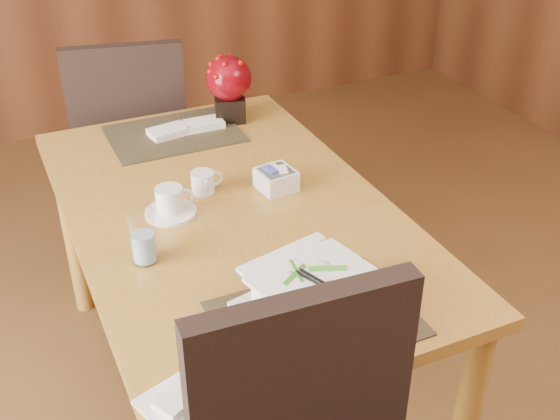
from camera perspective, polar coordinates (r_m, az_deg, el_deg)
name	(u,v)px	position (r m, az deg, el deg)	size (l,w,h in m)	color
dining_table	(231,235)	(2.12, -3.99, -2.07)	(0.90, 1.50, 0.75)	#A8792E
placemat_near	(315,318)	(1.65, 2.87, -8.79)	(0.45, 0.33, 0.01)	black
placemat_far	(174,134)	(2.53, -8.62, 6.14)	(0.45, 0.33, 0.01)	black
soup_setting	(313,296)	(1.63, 2.72, -7.01)	(0.35, 0.35, 0.12)	white
coffee_cup	(170,203)	(2.04, -8.95, 0.57)	(0.15, 0.15, 0.09)	white
water_glass	(143,236)	(1.83, -11.09, -2.09)	(0.07, 0.07, 0.16)	silver
creamer_jug	(203,182)	(2.14, -6.29, 2.26)	(0.09, 0.09, 0.07)	white
sugar_caddy	(276,180)	(2.14, -0.31, 2.49)	(0.11, 0.11, 0.06)	white
berry_decor	(229,84)	(2.57, -4.17, 10.15)	(0.16, 0.16, 0.24)	black
napkins_far	(189,127)	(2.53, -7.41, 6.70)	(0.27, 0.10, 0.02)	white
bread_plate	(178,404)	(1.47, -8.27, -15.31)	(0.14, 0.14, 0.01)	white
far_chair	(132,139)	(2.96, -11.97, 5.65)	(0.55, 0.55, 1.00)	black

